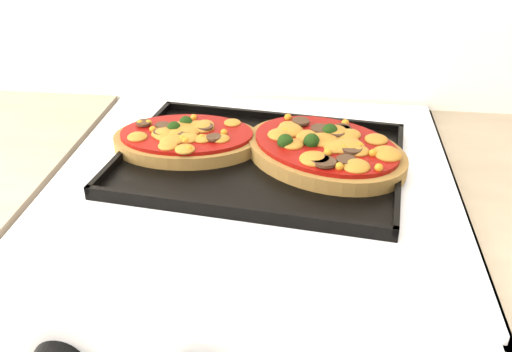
# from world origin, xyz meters

# --- Properties ---
(baking_tray) EXTENTS (0.45, 0.36, 0.02)m
(baking_tray) POSITION_xyz_m (0.02, 1.73, 0.92)
(baking_tray) COLOR black
(baking_tray) RESTS_ON stove
(pizza_left) EXTENTS (0.24, 0.17, 0.03)m
(pizza_left) POSITION_xyz_m (-0.10, 1.76, 0.94)
(pizza_left) COLOR olive
(pizza_left) RESTS_ON baking_tray
(pizza_right) EXTENTS (0.32, 0.29, 0.04)m
(pizza_right) POSITION_xyz_m (0.12, 1.74, 0.94)
(pizza_right) COLOR olive
(pizza_right) RESTS_ON baking_tray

